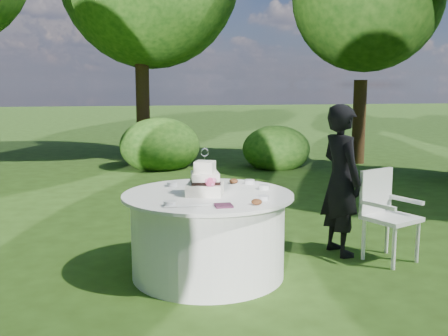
{
  "coord_description": "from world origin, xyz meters",
  "views": [
    {
      "loc": [
        -0.8,
        -4.6,
        1.75
      ],
      "look_at": [
        0.15,
        0.0,
        1.0
      ],
      "focal_mm": 42.0,
      "sensor_mm": 36.0,
      "label": 1
    }
  ],
  "objects_px": {
    "guest": "(341,180)",
    "cake": "(205,182)",
    "napkins": "(223,206)",
    "table": "(208,234)",
    "chair": "(385,209)"
  },
  "relations": [
    {
      "from": "guest",
      "to": "table",
      "type": "distance_m",
      "value": 1.54
    },
    {
      "from": "cake",
      "to": "napkins",
      "type": "bearing_deg",
      "value": -82.54
    },
    {
      "from": "guest",
      "to": "napkins",
      "type": "bearing_deg",
      "value": 113.18
    },
    {
      "from": "guest",
      "to": "cake",
      "type": "distance_m",
      "value": 1.54
    },
    {
      "from": "table",
      "to": "chair",
      "type": "relative_size",
      "value": 1.72
    },
    {
      "from": "table",
      "to": "napkins",
      "type": "bearing_deg",
      "value": -86.36
    },
    {
      "from": "cake",
      "to": "guest",
      "type": "bearing_deg",
      "value": 14.42
    },
    {
      "from": "napkins",
      "to": "guest",
      "type": "height_order",
      "value": "guest"
    },
    {
      "from": "cake",
      "to": "chair",
      "type": "bearing_deg",
      "value": 3.75
    },
    {
      "from": "napkins",
      "to": "guest",
      "type": "bearing_deg",
      "value": 31.88
    },
    {
      "from": "napkins",
      "to": "chair",
      "type": "height_order",
      "value": "chair"
    },
    {
      "from": "guest",
      "to": "chair",
      "type": "bearing_deg",
      "value": -134.44
    },
    {
      "from": "napkins",
      "to": "chair",
      "type": "xyz_separation_m",
      "value": [
        1.78,
        0.62,
        -0.26
      ]
    },
    {
      "from": "guest",
      "to": "cake",
      "type": "xyz_separation_m",
      "value": [
        -1.48,
        -0.38,
        0.1
      ]
    },
    {
      "from": "chair",
      "to": "guest",
      "type": "bearing_deg",
      "value": 144.27
    }
  ]
}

